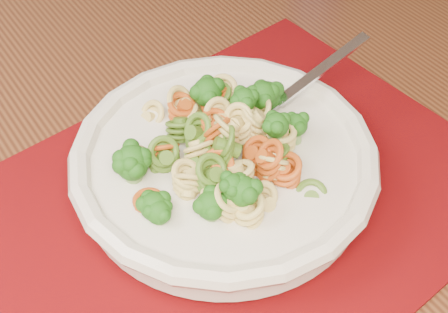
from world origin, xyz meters
name	(u,v)px	position (x,y,z in m)	size (l,w,h in m)	color
dining_table	(164,162)	(0.41, 0.55, 0.63)	(1.61, 1.26, 0.72)	#552F18
placemat	(239,197)	(0.45, 0.40, 0.72)	(0.46, 0.36, 0.00)	#640604
pasta_bowl	(224,163)	(0.44, 0.41, 0.76)	(0.28, 0.28, 0.05)	silver
pasta_broccoli_heap	(224,152)	(0.44, 0.41, 0.77)	(0.23, 0.23, 0.06)	#D2C568
fork	(255,119)	(0.48, 0.44, 0.77)	(0.19, 0.02, 0.01)	silver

